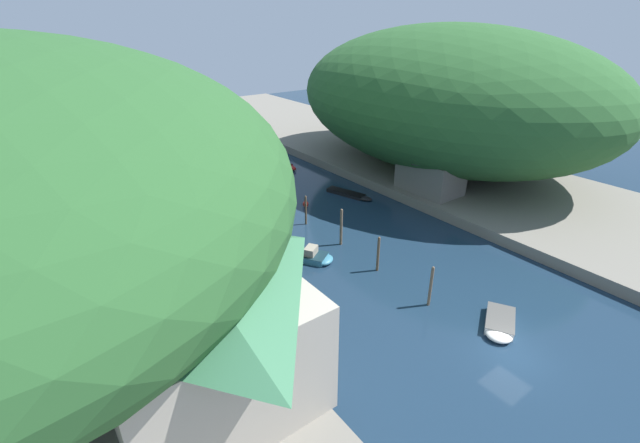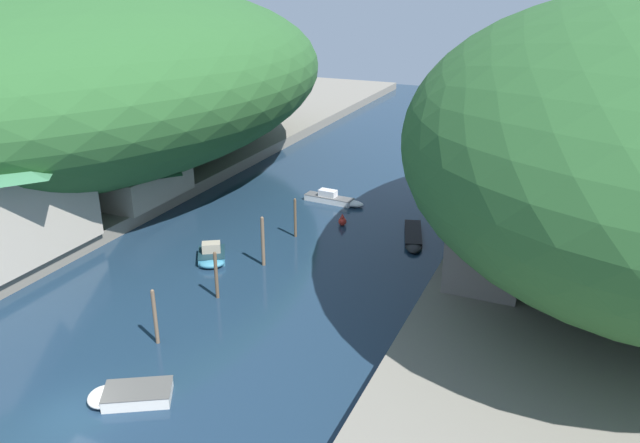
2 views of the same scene
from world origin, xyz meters
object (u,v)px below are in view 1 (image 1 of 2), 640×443
boathouse_shed (144,239)px  boat_navy_launch (282,164)px  channel_buoy_near (306,204)px  boat_red_skiff (315,257)px  boat_far_upstream (500,325)px  person_on_quay (270,372)px  right_bank_cottage (431,170)px  boat_yellow_tender (351,194)px  boat_white_cruiser (265,196)px  waterfront_building (190,308)px

boathouse_shed → boat_navy_launch: bearing=35.9°
boathouse_shed → channel_buoy_near: boathouse_shed is taller
boat_red_skiff → channel_buoy_near: size_ratio=3.65×
boathouse_shed → boat_far_upstream: boathouse_shed is taller
boat_far_upstream → person_on_quay: (-15.63, 4.11, 1.76)m
right_bank_cottage → channel_buoy_near: (-12.61, 6.72, -3.26)m
boat_red_skiff → boat_far_upstream: bearing=75.7°
channel_buoy_near → boathouse_shed: bearing=-168.8°
person_on_quay → boat_yellow_tender: bearing=-62.2°
boat_far_upstream → boat_white_cruiser: bearing=-27.5°
boathouse_shed → boat_yellow_tender: size_ratio=1.48×
boat_far_upstream → boat_navy_launch: boat_navy_launch is taller
right_bank_cottage → boat_far_upstream: right_bank_cottage is taller
boat_yellow_tender → boat_navy_launch: 14.06m
boat_white_cruiser → person_on_quay: bearing=-25.2°
waterfront_building → boat_red_skiff: size_ratio=3.79×
boat_red_skiff → channel_buoy_near: boat_red_skiff is taller
boathouse_shed → boat_far_upstream: size_ratio=2.09×
right_bank_cottage → boat_yellow_tender: size_ratio=1.21×
person_on_quay → boathouse_shed: bearing=-8.6°
right_bank_cottage → boat_far_upstream: size_ratio=1.72×
boat_navy_launch → boat_far_upstream: bearing=72.9°
boat_red_skiff → boat_navy_launch: boat_navy_launch is taller
boat_yellow_tender → channel_buoy_near: channel_buoy_near is taller
boathouse_shed → person_on_quay: boathouse_shed is taller
boat_white_cruiser → channel_buoy_near: bearing=33.3°
boathouse_shed → right_bank_cottage: size_ratio=1.22×
boat_navy_launch → channel_buoy_near: boat_navy_launch is taller
right_bank_cottage → boat_yellow_tender: 9.56m
waterfront_building → right_bank_cottage: (32.11, 10.81, -1.92)m
boat_white_cruiser → boat_navy_launch: 11.80m
boat_far_upstream → person_on_quay: person_on_quay is taller
person_on_quay → boat_white_cruiser: bearing=-42.8°
boat_red_skiff → person_on_quay: (-10.79, -10.71, 1.68)m
boat_navy_launch → person_on_quay: (-22.04, -34.15, 1.62)m
boathouse_shed → boat_red_skiff: size_ratio=2.45×
waterfront_building → boat_yellow_tender: (25.59, 16.90, -5.36)m
boat_yellow_tender → channel_buoy_near: 6.13m
boathouse_shed → boat_white_cruiser: bearing=27.6°
boat_navy_launch → boat_red_skiff: bearing=56.7°
boat_red_skiff → boat_navy_launch: (11.25, 23.44, 0.06)m
person_on_quay → right_bank_cottage: bearing=-78.0°
boat_red_skiff → boat_yellow_tender: bearing=-174.4°
boat_far_upstream → person_on_quay: size_ratio=2.55×
boat_far_upstream → channel_buoy_near: 24.89m
person_on_quay → channel_buoy_near: bearing=-52.5°
boat_far_upstream → boathouse_shed: bearing=8.6°
waterfront_building → boat_navy_launch: (24.77, 30.93, -5.13)m
boat_far_upstream → boat_red_skiff: bearing=-12.2°
boat_red_skiff → channel_buoy_near: bearing=-153.1°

